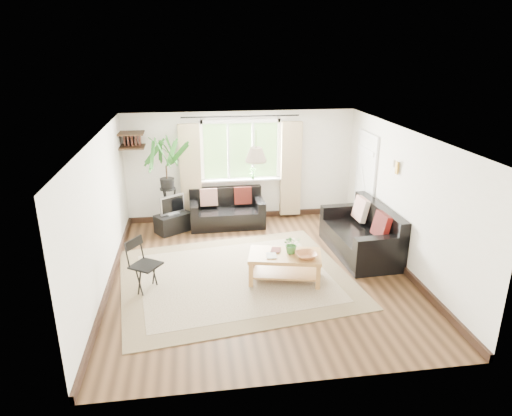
{
  "coord_description": "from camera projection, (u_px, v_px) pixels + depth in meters",
  "views": [
    {
      "loc": [
        -1.06,
        -6.95,
        3.69
      ],
      "look_at": [
        0.0,
        0.4,
        1.05
      ],
      "focal_mm": 32.0,
      "sensor_mm": 36.0,
      "label": 1
    }
  ],
  "objects": [
    {
      "name": "wall_front",
      "position": [
        298.0,
        292.0,
        4.89
      ],
      "size": [
        5.0,
        0.02,
        2.4
      ],
      "primitive_type": "cube",
      "color": "silver",
      "rests_on": "floor"
    },
    {
      "name": "table_plant",
      "position": [
        292.0,
        244.0,
        7.45
      ],
      "size": [
        0.3,
        0.27,
        0.32
      ],
      "primitive_type": "imported",
      "rotation": [
        0.0,
        0.0,
        0.07
      ],
      "color": "#366D2B",
      "rests_on": "coffee_table"
    },
    {
      "name": "wall_right",
      "position": [
        404.0,
        201.0,
        7.79
      ],
      "size": [
        0.02,
        5.5,
        2.4
      ],
      "primitive_type": "cube",
      "color": "silver",
      "rests_on": "floor"
    },
    {
      "name": "wall_sconce",
      "position": [
        396.0,
        166.0,
        7.88
      ],
      "size": [
        0.12,
        0.12,
        0.28
      ],
      "primitive_type": null,
      "color": "beige",
      "rests_on": "wall_right"
    },
    {
      "name": "book_a",
      "position": [
        266.0,
        256.0,
        7.38
      ],
      "size": [
        0.18,
        0.24,
        0.02
      ],
      "primitive_type": "imported",
      "rotation": [
        0.0,
        0.0,
        -0.09
      ],
      "color": "silver",
      "rests_on": "coffee_table"
    },
    {
      "name": "floor",
      "position": [
        259.0,
        273.0,
        7.86
      ],
      "size": [
        5.5,
        5.5,
        0.0
      ],
      "primitive_type": "plane",
      "color": "black",
      "rests_on": "ground"
    },
    {
      "name": "palm_stand",
      "position": [
        167.0,
        185.0,
        9.44
      ],
      "size": [
        0.98,
        0.98,
        1.97
      ],
      "primitive_type": null,
      "rotation": [
        0.0,
        0.0,
        -0.34
      ],
      "color": "black",
      "rests_on": "floor"
    },
    {
      "name": "wall_left",
      "position": [
        101.0,
        215.0,
        7.12
      ],
      "size": [
        0.02,
        5.5,
        2.4
      ],
      "primitive_type": "cube",
      "color": "silver",
      "rests_on": "floor"
    },
    {
      "name": "ceiling",
      "position": [
        260.0,
        135.0,
        7.05
      ],
      "size": [
        5.5,
        5.5,
        0.0
      ],
      "primitive_type": "plane",
      "rotation": [
        3.14,
        0.0,
        0.0
      ],
      "color": "white",
      "rests_on": "floor"
    },
    {
      "name": "corner_shelf",
      "position": [
        132.0,
        140.0,
        9.25
      ],
      "size": [
        0.5,
        0.5,
        0.34
      ],
      "primitive_type": null,
      "color": "black",
      "rests_on": "wall_back"
    },
    {
      "name": "pendant_lamp",
      "position": [
        256.0,
        151.0,
        7.54
      ],
      "size": [
        0.36,
        0.36,
        0.54
      ],
      "primitive_type": null,
      "color": "beige",
      "rests_on": "ceiling"
    },
    {
      "name": "book_b",
      "position": [
        271.0,
        250.0,
        7.59
      ],
      "size": [
        0.21,
        0.25,
        0.02
      ],
      "primitive_type": "imported",
      "rotation": [
        0.0,
        0.0,
        -0.3
      ],
      "color": "#552722",
      "rests_on": "coffee_table"
    },
    {
      "name": "tv",
      "position": [
        172.0,
        204.0,
        9.43
      ],
      "size": [
        0.56,
        0.46,
        0.42
      ],
      "primitive_type": null,
      "rotation": [
        0.0,
        0.0,
        0.58
      ],
      "color": "#A5A5AA",
      "rests_on": "tv_stand"
    },
    {
      "name": "bowl",
      "position": [
        306.0,
        255.0,
        7.32
      ],
      "size": [
        0.38,
        0.38,
        0.08
      ],
      "primitive_type": "imported",
      "rotation": [
        0.0,
        0.0,
        0.12
      ],
      "color": "#A56338",
      "rests_on": "coffee_table"
    },
    {
      "name": "tv_stand",
      "position": [
        173.0,
        223.0,
        9.57
      ],
      "size": [
        0.82,
        0.73,
        0.39
      ],
      "primitive_type": "cube",
      "rotation": [
        0.0,
        0.0,
        0.58
      ],
      "color": "black",
      "rests_on": "floor"
    },
    {
      "name": "window",
      "position": [
        241.0,
        151.0,
        9.87
      ],
      "size": [
        2.5,
        0.16,
        2.16
      ],
      "primitive_type": null,
      "color": "white",
      "rests_on": "wall_back"
    },
    {
      "name": "sill_plant",
      "position": [
        253.0,
        173.0,
        9.99
      ],
      "size": [
        0.14,
        0.1,
        0.27
      ],
      "primitive_type": "imported",
      "color": "#2D6023",
      "rests_on": "window"
    },
    {
      "name": "coffee_table",
      "position": [
        285.0,
        267.0,
        7.54
      ],
      "size": [
        1.29,
        0.89,
        0.48
      ],
      "primitive_type": null,
      "rotation": [
        0.0,
        0.0,
        -0.22
      ],
      "color": "#925E2F",
      "rests_on": "floor"
    },
    {
      "name": "sofa_right",
      "position": [
        360.0,
        232.0,
        8.46
      ],
      "size": [
        1.91,
        1.04,
        0.88
      ],
      "primitive_type": null,
      "rotation": [
        0.0,
        0.0,
        -1.51
      ],
      "color": "black",
      "rests_on": "floor"
    },
    {
      "name": "wall_back",
      "position": [
        241.0,
        166.0,
        10.02
      ],
      "size": [
        5.0,
        0.02,
        2.4
      ],
      "primitive_type": "cube",
      "color": "silver",
      "rests_on": "floor"
    },
    {
      "name": "folding_chair",
      "position": [
        146.0,
        266.0,
        7.16
      ],
      "size": [
        0.62,
        0.62,
        0.86
      ],
      "primitive_type": null,
      "rotation": [
        0.0,
        0.0,
        0.98
      ],
      "color": "black",
      "rests_on": "floor"
    },
    {
      "name": "rug",
      "position": [
        236.0,
        277.0,
        7.7
      ],
      "size": [
        4.14,
        3.69,
        0.02
      ],
      "primitive_type": "cube",
      "rotation": [
        0.0,
        0.0,
        0.14
      ],
      "color": "#B9AB8F",
      "rests_on": "floor"
    },
    {
      "name": "door",
      "position": [
        365.0,
        184.0,
        9.44
      ],
      "size": [
        0.06,
        0.96,
        2.06
      ],
      "primitive_type": "cube",
      "color": "silver",
      "rests_on": "wall_right"
    },
    {
      "name": "sofa_back",
      "position": [
        227.0,
        209.0,
        9.83
      ],
      "size": [
        1.59,
        0.81,
        0.74
      ],
      "primitive_type": null,
      "rotation": [
        0.0,
        0.0,
        0.02
      ],
      "color": "black",
      "rests_on": "floor"
    }
  ]
}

